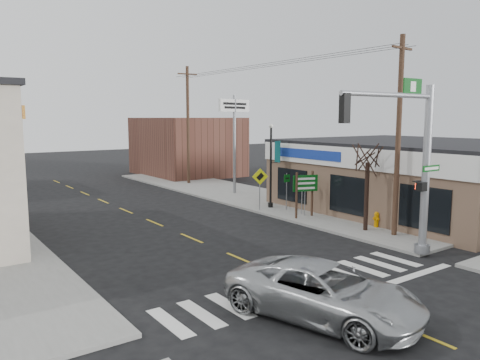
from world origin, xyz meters
TOP-DOWN VIEW (x-y plane):
  - ground at (0.00, 0.00)m, footprint 140.00×140.00m
  - sidewalk_right at (9.00, 13.00)m, footprint 6.00×38.00m
  - center_line at (0.00, 8.00)m, footprint 0.12×56.00m
  - crosswalk at (0.00, 0.40)m, footprint 11.00×2.20m
  - thrift_store at (14.50, 6.00)m, footprint 12.00×14.00m
  - bldg_distant_right at (12.00, 30.00)m, footprint 8.00×10.00m
  - suv at (-1.36, -1.84)m, footprint 4.07×6.10m
  - traffic_signal_pole at (5.46, 0.08)m, footprint 5.47×0.40m
  - guide_sign at (7.15, 7.94)m, footprint 1.45×0.13m
  - fire_hydrant at (8.45, 4.09)m, footprint 0.25×0.25m
  - ped_crossing_sign at (6.30, 10.88)m, footprint 0.98×0.07m
  - lamp_post at (7.49, 11.27)m, footprint 0.66×0.52m
  - dance_center_sign at (8.82, 17.14)m, footprint 3.34×0.21m
  - bare_tree at (7.50, 3.99)m, footprint 2.49×2.49m
  - shrub_front at (10.09, 2.18)m, footprint 1.13×1.13m
  - shrub_back at (9.18, 9.25)m, footprint 1.18×1.18m
  - utility_pole_near at (7.85, 2.58)m, footprint 1.59×0.24m
  - utility_pole_far at (8.69, 23.74)m, footprint 1.68×0.25m

SIDE VIEW (x-z plane):
  - ground at x=0.00m, z-range 0.00..0.00m
  - center_line at x=0.00m, z-range 0.00..0.01m
  - crosswalk at x=0.00m, z-range 0.00..0.01m
  - sidewalk_right at x=9.00m, z-range 0.00..0.13m
  - shrub_front at x=10.09m, z-range 0.13..0.98m
  - fire_hydrant at x=8.45m, z-range 0.16..0.95m
  - shrub_back at x=9.18m, z-range 0.13..1.01m
  - suv at x=-1.36m, z-range 0.00..1.56m
  - guide_sign at x=7.15m, z-range 0.52..3.05m
  - ped_crossing_sign at x=6.30m, z-range 0.61..3.13m
  - thrift_store at x=14.50m, z-range 0.00..4.00m
  - bldg_distant_right at x=12.00m, z-range 0.00..5.60m
  - lamp_post at x=7.49m, z-range 0.54..5.65m
  - bare_tree at x=7.50m, z-range 1.56..6.55m
  - traffic_signal_pole at x=5.46m, z-range 0.78..7.72m
  - utility_pole_near at x=7.85m, z-range 0.25..9.41m
  - utility_pole_far at x=8.69m, z-range 0.25..9.92m
  - dance_center_sign at x=8.82m, z-range 1.90..8.98m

